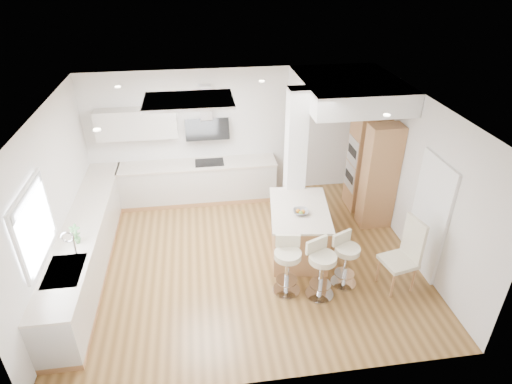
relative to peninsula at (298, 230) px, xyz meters
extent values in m
plane|color=olive|center=(-0.97, -0.11, -0.47)|extent=(6.00, 6.00, 0.00)
cube|color=white|center=(-0.97, -0.11, -0.47)|extent=(6.00, 5.00, 0.02)
cube|color=silver|center=(-0.97, 2.39, 0.93)|extent=(6.00, 0.04, 2.80)
cube|color=silver|center=(-3.97, -0.11, 0.93)|extent=(0.04, 5.00, 2.80)
cube|color=silver|center=(2.03, -0.11, 0.93)|extent=(0.04, 5.00, 2.80)
cube|color=white|center=(-1.77, 0.49, 2.31)|extent=(1.40, 0.95, 0.05)
cube|color=silver|center=(-1.77, 0.49, 2.29)|extent=(1.25, 0.80, 0.03)
cylinder|color=silver|center=(-2.97, 1.39, 2.32)|extent=(0.10, 0.10, 0.02)
cylinder|color=silver|center=(-2.97, -0.61, 2.32)|extent=(0.10, 0.10, 0.02)
cylinder|color=silver|center=(-0.47, 1.39, 2.32)|extent=(0.10, 0.10, 0.02)
cylinder|color=silver|center=(1.03, 0.89, 2.32)|extent=(0.10, 0.10, 0.02)
cylinder|color=silver|center=(1.03, -0.61, 2.32)|extent=(0.10, 0.10, 0.02)
cube|color=white|center=(-3.93, -1.01, 1.18)|extent=(0.03, 1.15, 0.95)
cube|color=white|center=(-3.92, -1.01, 1.69)|extent=(0.04, 1.28, 0.06)
cube|color=white|center=(-3.92, -1.01, 0.68)|extent=(0.04, 1.28, 0.06)
cube|color=white|center=(-3.92, -1.62, 1.18)|extent=(0.04, 0.06, 0.95)
cube|color=white|center=(-3.92, -0.40, 1.18)|extent=(0.04, 0.06, 0.95)
cube|color=#B7BAC0|center=(-3.90, -1.01, 1.61)|extent=(0.03, 1.18, 0.14)
cube|color=#4D463D|center=(2.02, -0.71, 0.53)|extent=(0.02, 0.90, 2.00)
cube|color=white|center=(2.00, -0.71, 0.53)|extent=(0.05, 1.00, 2.10)
cube|color=#B57F4D|center=(-3.67, 0.14, -0.42)|extent=(0.60, 4.50, 0.10)
cube|color=beige|center=(-3.67, 0.14, 0.01)|extent=(0.60, 4.50, 0.76)
cube|color=beige|center=(-3.67, 0.14, 0.41)|extent=(0.63, 4.50, 0.04)
cube|color=silver|center=(-3.67, -1.11, 0.42)|extent=(0.50, 0.75, 0.02)
cube|color=silver|center=(-3.67, -1.29, 0.37)|extent=(0.40, 0.34, 0.10)
cube|color=silver|center=(-3.67, -0.93, 0.37)|extent=(0.40, 0.34, 0.10)
cylinder|color=silver|center=(-3.55, -0.81, 0.61)|extent=(0.02, 0.02, 0.36)
torus|color=silver|center=(-3.62, -0.81, 0.79)|extent=(0.18, 0.02, 0.18)
imported|color=#4B8543|center=(-3.62, -0.46, 0.60)|extent=(0.17, 0.12, 0.33)
cube|color=#B57F4D|center=(-1.72, 2.09, -0.42)|extent=(3.30, 0.60, 0.10)
cube|color=beige|center=(-1.72, 2.09, 0.01)|extent=(3.30, 0.60, 0.76)
cube|color=beige|center=(-1.72, 2.09, 0.41)|extent=(3.33, 0.63, 0.04)
cube|color=black|center=(-1.47, 2.09, 0.44)|extent=(0.60, 0.40, 0.01)
cube|color=beige|center=(-2.87, 2.22, 1.33)|extent=(1.60, 0.34, 0.60)
cube|color=silver|center=(-1.47, 2.29, 1.68)|extent=(0.25, 0.18, 0.70)
cube|color=black|center=(-1.47, 2.21, 1.13)|extent=(0.90, 0.26, 0.44)
cube|color=white|center=(0.08, 0.84, 0.93)|extent=(0.35, 0.35, 2.80)
cube|color=white|center=(1.13, 1.29, 2.13)|extent=(1.78, 2.20, 0.40)
cube|color=#B57F4D|center=(1.71, 1.39, 0.58)|extent=(0.62, 0.62, 2.10)
cube|color=#B57F4D|center=(1.71, 0.69, 0.58)|extent=(0.62, 0.40, 2.10)
cube|color=silver|center=(1.40, 1.39, 0.83)|extent=(0.02, 0.55, 0.55)
cube|color=silver|center=(1.40, 1.39, 0.25)|extent=(0.02, 0.55, 0.55)
cube|color=black|center=(1.39, 1.39, 0.83)|extent=(0.01, 0.45, 0.18)
cube|color=black|center=(1.39, 1.39, 0.25)|extent=(0.01, 0.45, 0.18)
cube|color=#B57F4D|center=(0.00, 0.00, -0.03)|extent=(1.11, 1.54, 0.88)
cube|color=beige|center=(0.00, 0.00, 0.43)|extent=(1.20, 1.64, 0.04)
imported|color=gray|center=(-0.02, -0.15, 0.49)|extent=(0.30, 0.30, 0.06)
sphere|color=orange|center=(0.02, -0.16, 0.49)|extent=(0.08, 0.08, 0.07)
sphere|color=orange|center=(-0.06, -0.13, 0.49)|extent=(0.08, 0.08, 0.07)
sphere|color=olive|center=(-0.03, -0.19, 0.49)|extent=(0.08, 0.08, 0.07)
cylinder|color=silver|center=(-0.41, -1.00, -0.45)|extent=(0.52, 0.52, 0.03)
cylinder|color=silver|center=(-0.41, -1.00, -0.11)|extent=(0.08, 0.08, 0.66)
cylinder|color=silver|center=(-0.41, -1.00, -0.24)|extent=(0.40, 0.40, 0.02)
cylinder|color=beige|center=(-0.41, -1.00, 0.27)|extent=(0.49, 0.49, 0.10)
cube|color=beige|center=(-0.39, -0.84, 0.42)|extent=(0.39, 0.12, 0.22)
cylinder|color=silver|center=(0.10, -1.17, -0.45)|extent=(0.60, 0.60, 0.03)
cylinder|color=silver|center=(0.10, -1.17, -0.10)|extent=(0.10, 0.10, 0.67)
cylinder|color=silver|center=(0.10, -1.17, -0.24)|extent=(0.46, 0.46, 0.02)
cylinder|color=beige|center=(0.10, -1.17, 0.28)|extent=(0.57, 0.57, 0.10)
cube|color=beige|center=(0.03, -1.02, 0.43)|extent=(0.38, 0.21, 0.23)
cylinder|color=silver|center=(0.56, -0.96, -0.45)|extent=(0.56, 0.56, 0.03)
cylinder|color=silver|center=(0.56, -0.96, -0.13)|extent=(0.09, 0.09, 0.62)
cylinder|color=silver|center=(0.56, -0.96, -0.25)|extent=(0.43, 0.43, 0.01)
cylinder|color=beige|center=(0.56, -0.96, 0.23)|extent=(0.54, 0.54, 0.10)
cube|color=beige|center=(0.50, -0.82, 0.37)|extent=(0.35, 0.20, 0.21)
cube|color=beige|center=(1.36, -1.14, 0.05)|extent=(0.58, 0.58, 0.07)
cube|color=beige|center=(1.57, -1.10, 0.41)|extent=(0.15, 0.46, 0.79)
cylinder|color=#B57F4D|center=(1.21, -1.38, -0.22)|extent=(0.05, 0.05, 0.48)
cylinder|color=#B57F4D|center=(1.13, -0.99, -0.22)|extent=(0.05, 0.05, 0.48)
cylinder|color=#B57F4D|center=(1.59, -1.29, -0.22)|extent=(0.05, 0.05, 0.48)
cylinder|color=#B57F4D|center=(1.51, -0.91, -0.22)|extent=(0.05, 0.05, 0.48)
camera|label=1|loc=(-1.64, -6.12, 4.41)|focal=30.00mm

